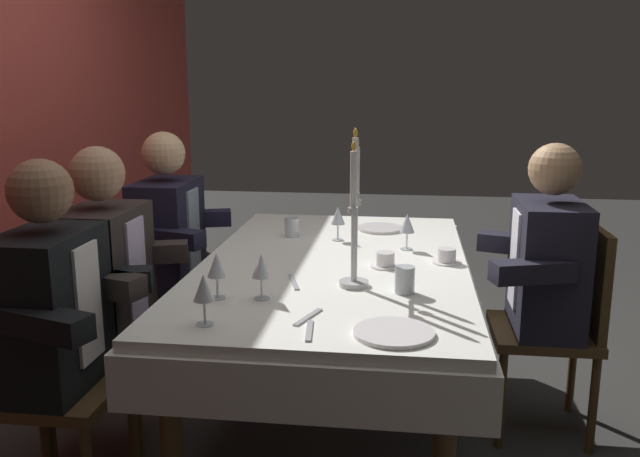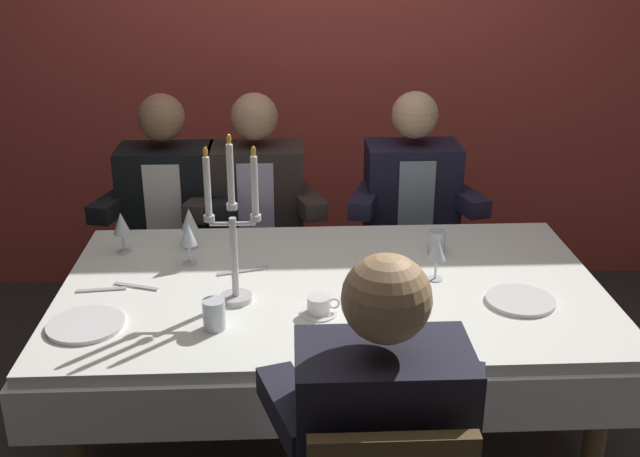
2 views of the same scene
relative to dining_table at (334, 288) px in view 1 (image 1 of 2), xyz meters
name	(u,v)px [view 1 (image 1 of 2)]	position (x,y,z in m)	size (l,w,h in m)	color
ground_plane	(333,422)	(0.00, 0.00, -0.62)	(12.00, 12.00, 0.00)	#333330
dining_table	(334,288)	(0.00, 0.00, 0.00)	(1.94, 1.14, 0.74)	white
candelabra	(354,223)	(-0.33, -0.11, 0.36)	(0.19, 0.11, 0.58)	silver
dinner_plate_0	(380,228)	(0.63, -0.17, 0.13)	(0.23, 0.23, 0.01)	white
dinner_plate_1	(394,333)	(-0.80, -0.27, 0.13)	(0.25, 0.25, 0.01)	white
wine_glass_0	(261,267)	(-0.52, 0.20, 0.23)	(0.07, 0.07, 0.16)	silver
wine_glass_1	(407,224)	(0.24, -0.30, 0.23)	(0.07, 0.07, 0.16)	silver
wine_glass_2	(338,216)	(0.37, 0.02, 0.24)	(0.07, 0.07, 0.16)	silver
wine_glass_3	(204,290)	(-0.79, 0.32, 0.23)	(0.07, 0.07, 0.16)	silver
wine_glass_4	(217,267)	(-0.53, 0.35, 0.23)	(0.07, 0.07, 0.16)	silver
water_tumbler_0	(292,227)	(0.42, 0.25, 0.16)	(0.07, 0.07, 0.09)	silver
water_tumbler_1	(405,280)	(-0.39, -0.30, 0.17)	(0.07, 0.07, 0.10)	silver
coffee_cup_0	(385,260)	(-0.05, -0.22, 0.15)	(0.13, 0.12, 0.06)	white
coffee_cup_1	(447,256)	(0.04, -0.47, 0.15)	(0.13, 0.12, 0.06)	white
knife_0	(294,282)	(-0.32, 0.12, 0.12)	(0.19, 0.02, 0.01)	#B7B7BC
fork_1	(309,331)	(-0.80, -0.01, 0.12)	(0.17, 0.02, 0.01)	#B7B7BC
fork_2	(308,317)	(-0.69, 0.01, 0.12)	(0.17, 0.02, 0.01)	#B7B7BC
seated_diner_0	(50,308)	(-0.70, 0.89, 0.11)	(0.63, 0.48, 1.24)	brown
seated_diner_1	(103,274)	(-0.29, 0.89, 0.11)	(0.63, 0.48, 1.24)	brown
seated_diner_2	(549,265)	(0.07, -0.89, 0.11)	(0.63, 0.48, 1.24)	brown
seated_diner_3	(167,234)	(0.42, 0.89, 0.11)	(0.63, 0.48, 1.24)	brown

